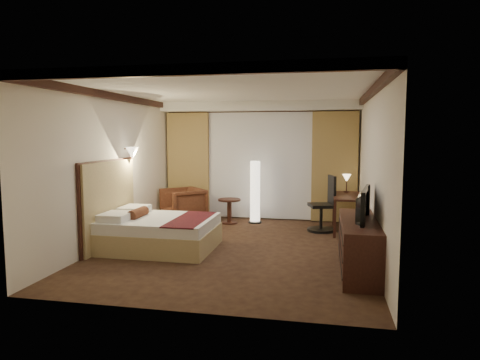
% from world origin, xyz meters
% --- Properties ---
extents(floor, '(4.50, 5.50, 0.01)m').
position_xyz_m(floor, '(0.00, 0.00, 0.00)').
color(floor, black).
rests_on(floor, ground).
extents(ceiling, '(4.50, 5.50, 0.01)m').
position_xyz_m(ceiling, '(0.00, 0.00, 2.70)').
color(ceiling, white).
rests_on(ceiling, back_wall).
extents(back_wall, '(4.50, 0.02, 2.70)m').
position_xyz_m(back_wall, '(0.00, 2.75, 1.35)').
color(back_wall, silver).
rests_on(back_wall, floor).
extents(left_wall, '(0.02, 5.50, 2.70)m').
position_xyz_m(left_wall, '(-2.25, 0.00, 1.35)').
color(left_wall, silver).
rests_on(left_wall, floor).
extents(right_wall, '(0.02, 5.50, 2.70)m').
position_xyz_m(right_wall, '(2.25, 0.00, 1.35)').
color(right_wall, silver).
rests_on(right_wall, floor).
extents(crown_molding, '(4.50, 5.50, 0.12)m').
position_xyz_m(crown_molding, '(0.00, 0.00, 2.64)').
color(crown_molding, black).
rests_on(crown_molding, ceiling).
extents(soffit, '(4.50, 0.50, 0.20)m').
position_xyz_m(soffit, '(0.00, 2.50, 2.60)').
color(soffit, white).
rests_on(soffit, ceiling).
extents(curtain_sheer, '(2.48, 0.04, 2.45)m').
position_xyz_m(curtain_sheer, '(0.00, 2.67, 1.25)').
color(curtain_sheer, silver).
rests_on(curtain_sheer, back_wall).
extents(curtain_left_drape, '(1.00, 0.14, 2.45)m').
position_xyz_m(curtain_left_drape, '(-1.70, 2.61, 1.25)').
color(curtain_left_drape, '#A68C4B').
rests_on(curtain_left_drape, back_wall).
extents(curtain_right_drape, '(1.00, 0.14, 2.45)m').
position_xyz_m(curtain_right_drape, '(1.70, 2.61, 1.25)').
color(curtain_right_drape, '#A68C4B').
rests_on(curtain_right_drape, back_wall).
extents(wall_sconce, '(0.24, 0.24, 0.24)m').
position_xyz_m(wall_sconce, '(-2.09, 0.43, 1.62)').
color(wall_sconce, white).
rests_on(wall_sconce, left_wall).
extents(bed, '(1.85, 1.44, 0.54)m').
position_xyz_m(bed, '(-1.27, -0.29, 0.27)').
color(bed, white).
rests_on(bed, floor).
extents(headboard, '(0.12, 1.74, 1.50)m').
position_xyz_m(headboard, '(-2.20, -0.29, 0.75)').
color(headboard, tan).
rests_on(headboard, floor).
extents(armchair, '(1.13, 1.13, 0.85)m').
position_xyz_m(armchair, '(-1.61, 1.93, 0.43)').
color(armchair, '#452214').
rests_on(armchair, floor).
extents(side_table, '(0.50, 0.50, 0.55)m').
position_xyz_m(side_table, '(-0.57, 2.03, 0.27)').
color(side_table, black).
rests_on(side_table, floor).
extents(floor_lamp, '(0.29, 0.29, 1.40)m').
position_xyz_m(floor_lamp, '(-0.02, 2.20, 0.70)').
color(floor_lamp, white).
rests_on(floor_lamp, floor).
extents(desk, '(0.55, 1.28, 0.75)m').
position_xyz_m(desk, '(1.95, 1.69, 0.38)').
color(desk, black).
rests_on(desk, floor).
extents(desk_lamp, '(0.18, 0.18, 0.34)m').
position_xyz_m(desk_lamp, '(1.95, 2.17, 0.92)').
color(desk_lamp, '#FFD899').
rests_on(desk_lamp, desk).
extents(office_chair, '(0.68, 0.68, 1.15)m').
position_xyz_m(office_chair, '(1.44, 1.64, 0.57)').
color(office_chair, black).
rests_on(office_chair, floor).
extents(dresser, '(0.50, 1.92, 0.75)m').
position_xyz_m(dresser, '(2.00, -0.86, 0.37)').
color(dresser, black).
rests_on(dresser, floor).
extents(television, '(0.77, 1.14, 0.14)m').
position_xyz_m(television, '(1.97, -0.86, 1.05)').
color(television, black).
rests_on(television, dresser).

